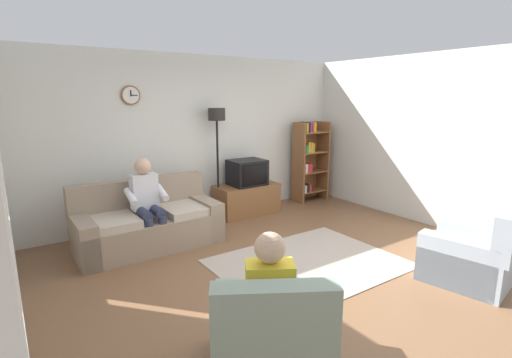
{
  "coord_description": "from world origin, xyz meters",
  "views": [
    {
      "loc": [
        -2.8,
        -3.16,
        2.02
      ],
      "look_at": [
        0.01,
        0.95,
        0.94
      ],
      "focal_mm": 26.53,
      "sensor_mm": 36.0,
      "label": 1
    }
  ],
  "objects_px": {
    "tv": "(247,172)",
    "armchair_near_bookshelf": "(472,257)",
    "person_on_couch": "(147,199)",
    "floor_lamp": "(217,133)",
    "couch": "(148,224)",
    "person_in_left_armchair": "(268,295)",
    "tv_stand": "(246,199)",
    "armchair_near_window": "(269,341)",
    "bookshelf": "(308,159)"
  },
  "relations": [
    {
      "from": "tv_stand",
      "to": "armchair_near_bookshelf",
      "type": "bearing_deg",
      "value": -78.87
    },
    {
      "from": "tv",
      "to": "person_in_left_armchair",
      "type": "relative_size",
      "value": 0.54
    },
    {
      "from": "tv",
      "to": "armchair_near_bookshelf",
      "type": "bearing_deg",
      "value": -78.79
    },
    {
      "from": "couch",
      "to": "person_on_couch",
      "type": "height_order",
      "value": "person_on_couch"
    },
    {
      "from": "bookshelf",
      "to": "floor_lamp",
      "type": "distance_m",
      "value": 2.1
    },
    {
      "from": "tv",
      "to": "person_on_couch",
      "type": "height_order",
      "value": "person_on_couch"
    },
    {
      "from": "couch",
      "to": "person_on_couch",
      "type": "bearing_deg",
      "value": -103.82
    },
    {
      "from": "person_in_left_armchair",
      "to": "armchair_near_window",
      "type": "bearing_deg",
      "value": -120.52
    },
    {
      "from": "person_on_couch",
      "to": "tv",
      "type": "bearing_deg",
      "value": 16.35
    },
    {
      "from": "tv",
      "to": "floor_lamp",
      "type": "bearing_deg",
      "value": 166.29
    },
    {
      "from": "bookshelf",
      "to": "floor_lamp",
      "type": "xyz_separation_m",
      "value": [
        -2.0,
        0.03,
        0.62
      ]
    },
    {
      "from": "floor_lamp",
      "to": "armchair_near_bookshelf",
      "type": "xyz_separation_m",
      "value": [
        1.2,
        -3.64,
        -1.16
      ]
    },
    {
      "from": "tv",
      "to": "couch",
      "type": "bearing_deg",
      "value": -166.49
    },
    {
      "from": "tv_stand",
      "to": "person_on_couch",
      "type": "bearing_deg",
      "value": -163.0
    },
    {
      "from": "armchair_near_window",
      "to": "person_on_couch",
      "type": "xyz_separation_m",
      "value": [
        0.08,
        2.86,
        0.41
      ]
    },
    {
      "from": "bookshelf",
      "to": "person_on_couch",
      "type": "height_order",
      "value": "bookshelf"
    },
    {
      "from": "person_in_left_armchair",
      "to": "tv_stand",
      "type": "bearing_deg",
      "value": 59.49
    },
    {
      "from": "tv_stand",
      "to": "floor_lamp",
      "type": "relative_size",
      "value": 0.59
    },
    {
      "from": "person_on_couch",
      "to": "bookshelf",
      "type": "bearing_deg",
      "value": 10.99
    },
    {
      "from": "armchair_near_window",
      "to": "tv_stand",
      "type": "bearing_deg",
      "value": 59.49
    },
    {
      "from": "tv",
      "to": "person_in_left_armchair",
      "type": "bearing_deg",
      "value": -120.69
    },
    {
      "from": "floor_lamp",
      "to": "person_on_couch",
      "type": "xyz_separation_m",
      "value": [
        -1.45,
        -0.7,
        -0.75
      ]
    },
    {
      "from": "couch",
      "to": "armchair_near_window",
      "type": "relative_size",
      "value": 1.64
    },
    {
      "from": "armchair_near_bookshelf",
      "to": "person_in_left_armchair",
      "type": "bearing_deg",
      "value": 176.64
    },
    {
      "from": "couch",
      "to": "floor_lamp",
      "type": "relative_size",
      "value": 1.03
    },
    {
      "from": "tv",
      "to": "bookshelf",
      "type": "bearing_deg",
      "value": 3.7
    },
    {
      "from": "bookshelf",
      "to": "tv_stand",
      "type": "bearing_deg",
      "value": -177.24
    },
    {
      "from": "couch",
      "to": "person_in_left_armchair",
      "type": "bearing_deg",
      "value": -91.26
    },
    {
      "from": "armchair_near_bookshelf",
      "to": "bookshelf",
      "type": "bearing_deg",
      "value": 77.49
    },
    {
      "from": "bookshelf",
      "to": "person_on_couch",
      "type": "relative_size",
      "value": 1.26
    },
    {
      "from": "person_on_couch",
      "to": "person_in_left_armchair",
      "type": "xyz_separation_m",
      "value": [
        -0.04,
        -2.78,
        -0.09
      ]
    },
    {
      "from": "tv_stand",
      "to": "person_in_left_armchair",
      "type": "xyz_separation_m",
      "value": [
        -1.99,
        -3.38,
        0.34
      ]
    },
    {
      "from": "couch",
      "to": "armchair_near_bookshelf",
      "type": "relative_size",
      "value": 1.88
    },
    {
      "from": "armchair_near_bookshelf",
      "to": "armchair_near_window",
      "type": "bearing_deg",
      "value": 178.31
    },
    {
      "from": "tv",
      "to": "person_in_left_armchair",
      "type": "height_order",
      "value": "person_in_left_armchair"
    },
    {
      "from": "floor_lamp",
      "to": "armchair_near_bookshelf",
      "type": "height_order",
      "value": "floor_lamp"
    },
    {
      "from": "bookshelf",
      "to": "person_in_left_armchair",
      "type": "distance_m",
      "value": 4.91
    },
    {
      "from": "couch",
      "to": "tv",
      "type": "xyz_separation_m",
      "value": [
        1.93,
        0.46,
        0.43
      ]
    },
    {
      "from": "armchair_near_bookshelf",
      "to": "person_on_couch",
      "type": "distance_m",
      "value": 3.98
    },
    {
      "from": "tv_stand",
      "to": "floor_lamp",
      "type": "height_order",
      "value": "floor_lamp"
    },
    {
      "from": "armchair_near_window",
      "to": "bookshelf",
      "type": "bearing_deg",
      "value": 44.96
    },
    {
      "from": "armchair_near_bookshelf",
      "to": "person_in_left_armchair",
      "type": "height_order",
      "value": "person_in_left_armchair"
    },
    {
      "from": "person_in_left_armchair",
      "to": "person_on_couch",
      "type": "bearing_deg",
      "value": 89.25
    },
    {
      "from": "tv_stand",
      "to": "person_in_left_armchair",
      "type": "relative_size",
      "value": 0.98
    },
    {
      "from": "couch",
      "to": "floor_lamp",
      "type": "bearing_deg",
      "value": 22.42
    },
    {
      "from": "bookshelf",
      "to": "armchair_near_bookshelf",
      "type": "distance_m",
      "value": 3.74
    },
    {
      "from": "floor_lamp",
      "to": "couch",
      "type": "bearing_deg",
      "value": -157.58
    },
    {
      "from": "floor_lamp",
      "to": "armchair_near_bookshelf",
      "type": "relative_size",
      "value": 1.82
    },
    {
      "from": "armchair_near_window",
      "to": "person_in_left_armchair",
      "type": "xyz_separation_m",
      "value": [
        0.05,
        0.08,
        0.32
      ]
    },
    {
      "from": "floor_lamp",
      "to": "armchair_near_window",
      "type": "xyz_separation_m",
      "value": [
        -1.53,
        -3.56,
        -1.16
      ]
    }
  ]
}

